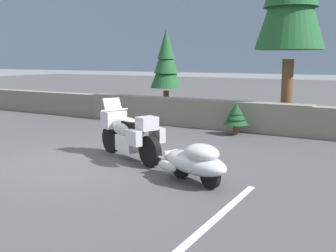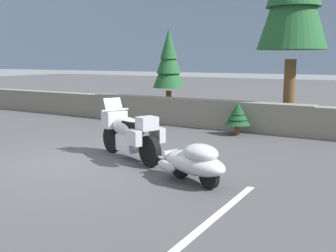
% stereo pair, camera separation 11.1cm
% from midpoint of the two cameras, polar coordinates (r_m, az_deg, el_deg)
% --- Properties ---
extents(ground_plane, '(80.00, 80.00, 0.00)m').
position_cam_midpoint_polar(ground_plane, '(9.06, -13.55, -5.13)').
color(ground_plane, '#424244').
extents(stone_guard_wall, '(24.00, 0.57, 0.92)m').
position_cam_midpoint_polar(stone_guard_wall, '(13.40, 5.01, 1.76)').
color(stone_guard_wall, slate).
rests_on(stone_guard_wall, ground).
extents(touring_motorcycle, '(2.18, 1.27, 1.33)m').
position_cam_midpoint_polar(touring_motorcycle, '(9.10, -5.94, -0.84)').
color(touring_motorcycle, black).
rests_on(touring_motorcycle, ground).
extents(car_shaped_trailer, '(2.17, 1.23, 0.76)m').
position_cam_midpoint_polar(car_shaped_trailer, '(7.34, 3.44, -5.00)').
color(car_shaped_trailer, black).
rests_on(car_shaped_trailer, ground).
extents(pine_tree_secondary, '(1.27, 1.27, 3.43)m').
position_cam_midpoint_polar(pine_tree_secondary, '(16.11, -0.47, 9.12)').
color(pine_tree_secondary, brown).
rests_on(pine_tree_secondary, ground).
extents(pine_sapling_near, '(0.76, 0.76, 0.96)m').
position_cam_midpoint_polar(pine_sapling_near, '(12.15, 9.38, 1.56)').
color(pine_sapling_near, brown).
rests_on(pine_sapling_near, ground).
extents(parking_stripe_marker, '(0.12, 3.60, 0.01)m').
position_cam_midpoint_polar(parking_stripe_marker, '(5.77, 5.66, -13.39)').
color(parking_stripe_marker, silver).
rests_on(parking_stripe_marker, ground).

